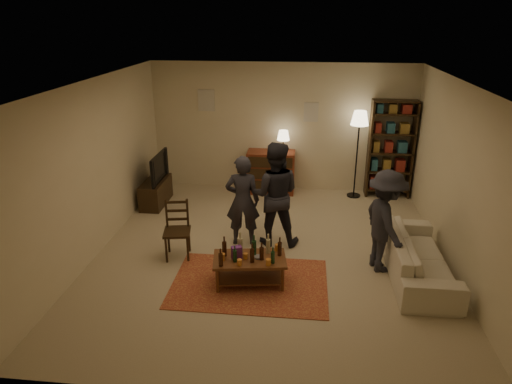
# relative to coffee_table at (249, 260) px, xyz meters

# --- Properties ---
(floor) EXTENTS (6.00, 6.00, 0.00)m
(floor) POSITION_rel_coffee_table_xyz_m (0.22, 0.91, -0.38)
(floor) COLOR #C6B793
(floor) RESTS_ON ground
(room_shell) EXTENTS (6.00, 6.00, 6.00)m
(room_shell) POSITION_rel_coffee_table_xyz_m (-0.43, 3.89, 1.43)
(room_shell) COLOR beige
(room_shell) RESTS_ON ground
(rug) EXTENTS (2.20, 1.50, 0.01)m
(rug) POSITION_rel_coffee_table_xyz_m (0.00, -0.00, -0.37)
(rug) COLOR maroon
(rug) RESTS_ON ground
(coffee_table) EXTENTS (1.08, 0.69, 0.75)m
(coffee_table) POSITION_rel_coffee_table_xyz_m (0.00, 0.00, 0.00)
(coffee_table) COLOR brown
(coffee_table) RESTS_ON ground
(dining_chair) EXTENTS (0.47, 0.47, 0.94)m
(dining_chair) POSITION_rel_coffee_table_xyz_m (-1.22, 0.70, 0.11)
(dining_chair) COLOR #322210
(dining_chair) RESTS_ON ground
(tv_stand) EXTENTS (0.40, 1.00, 1.06)m
(tv_stand) POSITION_rel_coffee_table_xyz_m (-2.22, 2.71, 0.01)
(tv_stand) COLOR #322210
(tv_stand) RESTS_ON ground
(dresser) EXTENTS (1.00, 0.50, 1.36)m
(dresser) POSITION_rel_coffee_table_xyz_m (0.03, 3.62, 0.10)
(dresser) COLOR maroon
(dresser) RESTS_ON ground
(bookshelf) EXTENTS (0.90, 0.34, 2.02)m
(bookshelf) POSITION_rel_coffee_table_xyz_m (2.47, 3.69, 0.65)
(bookshelf) COLOR #322210
(bookshelf) RESTS_ON ground
(floor_lamp) EXTENTS (0.36, 0.36, 1.81)m
(floor_lamp) POSITION_rel_coffee_table_xyz_m (1.79, 3.56, 1.16)
(floor_lamp) COLOR black
(floor_lamp) RESTS_ON ground
(sofa) EXTENTS (0.81, 2.08, 0.61)m
(sofa) POSITION_rel_coffee_table_xyz_m (2.42, 0.51, -0.07)
(sofa) COLOR beige
(sofa) RESTS_ON ground
(person_left) EXTENTS (0.59, 0.42, 1.53)m
(person_left) POSITION_rel_coffee_table_xyz_m (-0.26, 1.22, 0.39)
(person_left) COLOR #27272F
(person_left) RESTS_ON ground
(person_right) EXTENTS (0.85, 0.67, 1.74)m
(person_right) POSITION_rel_coffee_table_xyz_m (0.25, 1.30, 0.49)
(person_right) COLOR #222229
(person_right) RESTS_ON ground
(person_by_sofa) EXTENTS (0.83, 1.12, 1.56)m
(person_by_sofa) POSITION_rel_coffee_table_xyz_m (1.92, 0.63, 0.40)
(person_by_sofa) COLOR #27272E
(person_by_sofa) RESTS_ON ground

